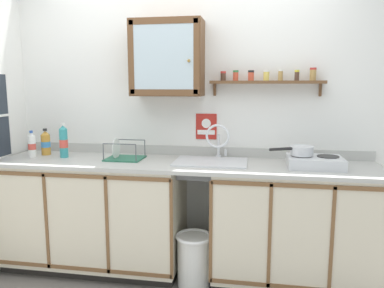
{
  "coord_description": "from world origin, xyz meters",
  "views": [
    {
      "loc": [
        0.57,
        -2.48,
        1.56
      ],
      "look_at": [
        0.06,
        0.52,
        1.07
      ],
      "focal_mm": 35.28,
      "sensor_mm": 36.0,
      "label": 1
    }
  ],
  "objects_px": {
    "saucepan": "(301,150)",
    "bottle_opaque_white_2": "(32,145)",
    "hot_plate_stove": "(315,162)",
    "bottle_juice_amber_0": "(46,143)",
    "wall_cabinet": "(167,58)",
    "trash_bin": "(194,259)",
    "bottle_detergent_teal_1": "(64,142)",
    "dish_rack": "(123,156)",
    "warning_sign": "(206,127)",
    "sink": "(212,164)"
  },
  "relations": [
    {
      "from": "saucepan",
      "to": "bottle_opaque_white_2",
      "type": "bearing_deg",
      "value": -179.75
    },
    {
      "from": "hot_plate_stove",
      "to": "bottle_juice_amber_0",
      "type": "height_order",
      "value": "bottle_juice_amber_0"
    },
    {
      "from": "wall_cabinet",
      "to": "trash_bin",
      "type": "xyz_separation_m",
      "value": [
        0.28,
        -0.34,
        -1.55
      ]
    },
    {
      "from": "hot_plate_stove",
      "to": "bottle_detergent_teal_1",
      "type": "xyz_separation_m",
      "value": [
        -2.03,
        0.04,
        0.09
      ]
    },
    {
      "from": "bottle_opaque_white_2",
      "to": "trash_bin",
      "type": "distance_m",
      "value": 1.65
    },
    {
      "from": "dish_rack",
      "to": "wall_cabinet",
      "type": "distance_m",
      "value": 0.88
    },
    {
      "from": "warning_sign",
      "to": "trash_bin",
      "type": "bearing_deg",
      "value": -93.25
    },
    {
      "from": "sink",
      "to": "dish_rack",
      "type": "distance_m",
      "value": 0.74
    },
    {
      "from": "sink",
      "to": "warning_sign",
      "type": "xyz_separation_m",
      "value": [
        -0.08,
        0.26,
        0.27
      ]
    },
    {
      "from": "dish_rack",
      "to": "trash_bin",
      "type": "bearing_deg",
      "value": -17.86
    },
    {
      "from": "hot_plate_stove",
      "to": "bottle_juice_amber_0",
      "type": "relative_size",
      "value": 1.73
    },
    {
      "from": "wall_cabinet",
      "to": "sink",
      "type": "bearing_deg",
      "value": -19.09
    },
    {
      "from": "bottle_opaque_white_2",
      "to": "warning_sign",
      "type": "xyz_separation_m",
      "value": [
        1.45,
        0.31,
        0.15
      ]
    },
    {
      "from": "saucepan",
      "to": "trash_bin",
      "type": "xyz_separation_m",
      "value": [
        -0.78,
        -0.17,
        -0.85
      ]
    },
    {
      "from": "hot_plate_stove",
      "to": "bottle_detergent_teal_1",
      "type": "height_order",
      "value": "bottle_detergent_teal_1"
    },
    {
      "from": "bottle_detergent_teal_1",
      "to": "trash_bin",
      "type": "relative_size",
      "value": 0.71
    },
    {
      "from": "bottle_detergent_teal_1",
      "to": "wall_cabinet",
      "type": "distance_m",
      "value": 1.12
    },
    {
      "from": "wall_cabinet",
      "to": "bottle_opaque_white_2",
      "type": "bearing_deg",
      "value": -170.98
    },
    {
      "from": "hot_plate_stove",
      "to": "wall_cabinet",
      "type": "distance_m",
      "value": 1.42
    },
    {
      "from": "saucepan",
      "to": "bottle_opaque_white_2",
      "type": "relative_size",
      "value": 1.47
    },
    {
      "from": "hot_plate_stove",
      "to": "bottle_opaque_white_2",
      "type": "height_order",
      "value": "bottle_opaque_white_2"
    },
    {
      "from": "sink",
      "to": "hot_plate_stove",
      "type": "bearing_deg",
      "value": -4.2
    },
    {
      "from": "bottle_juice_amber_0",
      "to": "trash_bin",
      "type": "xyz_separation_m",
      "value": [
        1.36,
        -0.28,
        -0.83
      ]
    },
    {
      "from": "saucepan",
      "to": "bottle_detergent_teal_1",
      "type": "height_order",
      "value": "bottle_detergent_teal_1"
    },
    {
      "from": "dish_rack",
      "to": "trash_bin",
      "type": "xyz_separation_m",
      "value": [
        0.63,
        -0.2,
        -0.76
      ]
    },
    {
      "from": "sink",
      "to": "saucepan",
      "type": "relative_size",
      "value": 1.71
    },
    {
      "from": "bottle_detergent_teal_1",
      "to": "wall_cabinet",
      "type": "xyz_separation_m",
      "value": [
        0.87,
        0.15,
        0.69
      ]
    },
    {
      "from": "sink",
      "to": "bottle_opaque_white_2",
      "type": "height_order",
      "value": "sink"
    },
    {
      "from": "dish_rack",
      "to": "wall_cabinet",
      "type": "xyz_separation_m",
      "value": [
        0.35,
        0.14,
        0.79
      ]
    },
    {
      "from": "bottle_juice_amber_0",
      "to": "trash_bin",
      "type": "relative_size",
      "value": 0.56
    },
    {
      "from": "bottle_detergent_teal_1",
      "to": "bottle_opaque_white_2",
      "type": "bearing_deg",
      "value": -173.94
    },
    {
      "from": "saucepan",
      "to": "bottle_juice_amber_0",
      "type": "xyz_separation_m",
      "value": [
        -2.15,
        0.11,
        -0.02
      ]
    },
    {
      "from": "saucepan",
      "to": "trash_bin",
      "type": "bearing_deg",
      "value": -167.88
    },
    {
      "from": "trash_bin",
      "to": "bottle_juice_amber_0",
      "type": "bearing_deg",
      "value": 168.58
    },
    {
      "from": "bottle_opaque_white_2",
      "to": "wall_cabinet",
      "type": "relative_size",
      "value": 0.37
    },
    {
      "from": "wall_cabinet",
      "to": "warning_sign",
      "type": "distance_m",
      "value": 0.66
    },
    {
      "from": "saucepan",
      "to": "bottle_juice_amber_0",
      "type": "relative_size",
      "value": 1.44
    },
    {
      "from": "sink",
      "to": "wall_cabinet",
      "type": "xyz_separation_m",
      "value": [
        -0.39,
        0.13,
        0.83
      ]
    },
    {
      "from": "bottle_detergent_teal_1",
      "to": "dish_rack",
      "type": "relative_size",
      "value": 0.99
    },
    {
      "from": "saucepan",
      "to": "warning_sign",
      "type": "bearing_deg",
      "value": 158.36
    },
    {
      "from": "warning_sign",
      "to": "bottle_opaque_white_2",
      "type": "bearing_deg",
      "value": -167.9
    },
    {
      "from": "saucepan",
      "to": "hot_plate_stove",
      "type": "bearing_deg",
      "value": -10.97
    },
    {
      "from": "dish_rack",
      "to": "saucepan",
      "type": "bearing_deg",
      "value": -1.37
    },
    {
      "from": "bottle_opaque_white_2",
      "to": "wall_cabinet",
      "type": "distance_m",
      "value": 1.36
    },
    {
      "from": "sink",
      "to": "bottle_detergent_teal_1",
      "type": "bearing_deg",
      "value": -179.19
    },
    {
      "from": "bottle_opaque_white_2",
      "to": "wall_cabinet",
      "type": "xyz_separation_m",
      "value": [
        1.14,
        0.18,
        0.72
      ]
    },
    {
      "from": "bottle_juice_amber_0",
      "to": "bottle_detergent_teal_1",
      "type": "bearing_deg",
      "value": -21.81
    },
    {
      "from": "wall_cabinet",
      "to": "warning_sign",
      "type": "height_order",
      "value": "wall_cabinet"
    },
    {
      "from": "dish_rack",
      "to": "trash_bin",
      "type": "distance_m",
      "value": 1.0
    },
    {
      "from": "warning_sign",
      "to": "bottle_juice_amber_0",
      "type": "bearing_deg",
      "value": -172.06
    }
  ]
}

